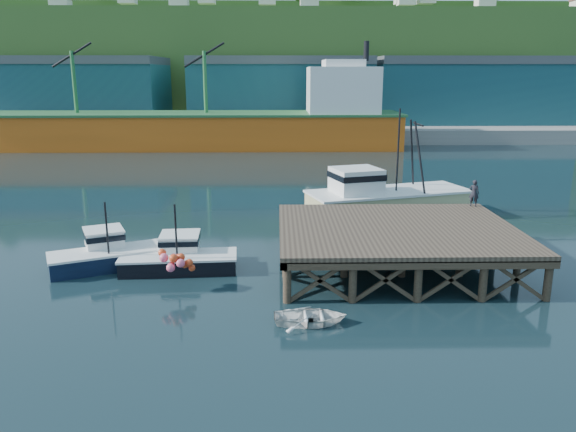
{
  "coord_description": "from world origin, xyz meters",
  "views": [
    {
      "loc": [
        -0.6,
        -27.48,
        9.71
      ],
      "look_at": [
        -0.03,
        2.0,
        2.19
      ],
      "focal_mm": 35.0,
      "sensor_mm": 36.0,
      "label": 1
    }
  ],
  "objects_px": {
    "boat_navy": "(107,253)",
    "boat_black": "(179,257)",
    "trawler": "(385,196)",
    "dinghy": "(310,317)",
    "dockworker": "(474,193)"
  },
  "relations": [
    {
      "from": "boat_black",
      "to": "dockworker",
      "type": "relative_size",
      "value": 3.8
    },
    {
      "from": "boat_navy",
      "to": "boat_black",
      "type": "relative_size",
      "value": 1.02
    },
    {
      "from": "boat_navy",
      "to": "dinghy",
      "type": "height_order",
      "value": "boat_navy"
    },
    {
      "from": "boat_black",
      "to": "dockworker",
      "type": "height_order",
      "value": "dockworker"
    },
    {
      "from": "boat_black",
      "to": "boat_navy",
      "type": "bearing_deg",
      "value": 168.55
    },
    {
      "from": "boat_black",
      "to": "trawler",
      "type": "height_order",
      "value": "trawler"
    },
    {
      "from": "boat_black",
      "to": "dinghy",
      "type": "height_order",
      "value": "boat_black"
    },
    {
      "from": "boat_navy",
      "to": "trawler",
      "type": "relative_size",
      "value": 0.52
    },
    {
      "from": "boat_black",
      "to": "dockworker",
      "type": "distance_m",
      "value": 17.32
    },
    {
      "from": "trawler",
      "to": "dinghy",
      "type": "bearing_deg",
      "value": -126.7
    },
    {
      "from": "boat_navy",
      "to": "dinghy",
      "type": "xyz_separation_m",
      "value": [
        10.1,
        -7.06,
        -0.42
      ]
    },
    {
      "from": "boat_navy",
      "to": "dockworker",
      "type": "xyz_separation_m",
      "value": [
        20.31,
        4.2,
        2.19
      ]
    },
    {
      "from": "trawler",
      "to": "dinghy",
      "type": "xyz_separation_m",
      "value": [
        -6.11,
        -16.94,
        -1.23
      ]
    },
    {
      "from": "boat_navy",
      "to": "boat_black",
      "type": "height_order",
      "value": "boat_black"
    },
    {
      "from": "dinghy",
      "to": "boat_navy",
      "type": "bearing_deg",
      "value": 53.92
    }
  ]
}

